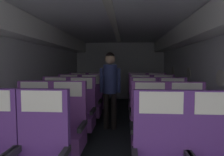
{
  "coord_description": "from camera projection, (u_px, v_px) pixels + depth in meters",
  "views": [
    {
      "loc": [
        0.24,
        -0.08,
        1.35
      ],
      "look_at": [
        -0.1,
        4.69,
        1.0
      ],
      "focal_mm": 31.32,
      "sensor_mm": 36.0,
      "label": 1
    }
  ],
  "objects": [
    {
      "name": "seat_c_right_aisle",
      "position": [
        173.0,
        115.0,
        3.35
      ],
      "size": [
        0.52,
        0.48,
        1.11
      ],
      "color": "#38383D",
      "rests_on": "ground"
    },
    {
      "name": "seat_e_left_aisle",
      "position": [
        96.0,
        97.0,
        5.15
      ],
      "size": [
        0.52,
        0.48,
        1.11
      ],
      "color": "#38383D",
      "rests_on": "ground"
    },
    {
      "name": "seat_b_left_window",
      "position": [
        32.0,
        129.0,
        2.67
      ],
      "size": [
        0.52,
        0.48,
        1.11
      ],
      "color": "#38383D",
      "rests_on": "ground"
    },
    {
      "name": "ground",
      "position": [
        114.0,
        132.0,
        3.88
      ],
      "size": [
        3.6,
        7.81,
        0.02
      ],
      "primitive_type": "cube",
      "color": "#23282D"
    },
    {
      "name": "seat_b_right_window",
      "position": [
        150.0,
        131.0,
        2.55
      ],
      "size": [
        0.52,
        0.48,
        1.11
      ],
      "color": "#38383D",
      "rests_on": "ground"
    },
    {
      "name": "fuselage_shell",
      "position": [
        114.0,
        51.0,
        4.02
      ],
      "size": [
        3.48,
        7.46,
        2.21
      ],
      "color": "silver",
      "rests_on": "ground"
    },
    {
      "name": "seat_d_left_aisle",
      "position": [
        90.0,
        104.0,
        4.31
      ],
      "size": [
        0.52,
        0.48,
        1.11
      ],
      "color": "#38383D",
      "rests_on": "ground"
    },
    {
      "name": "seat_c_right_window",
      "position": [
        144.0,
        115.0,
        3.38
      ],
      "size": [
        0.52,
        0.48,
        1.11
      ],
      "color": "#38383D",
      "rests_on": "ground"
    },
    {
      "name": "seat_d_left_window",
      "position": [
        68.0,
        103.0,
        4.35
      ],
      "size": [
        0.52,
        0.48,
        1.11
      ],
      "color": "#38383D",
      "rests_on": "ground"
    },
    {
      "name": "seat_e_right_aisle",
      "position": [
        157.0,
        98.0,
        5.04
      ],
      "size": [
        0.52,
        0.48,
        1.11
      ],
      "color": "#38383D",
      "rests_on": "ground"
    },
    {
      "name": "seat_e_right_window",
      "position": [
        138.0,
        98.0,
        5.07
      ],
      "size": [
        0.52,
        0.48,
        1.11
      ],
      "color": "#38383D",
      "rests_on": "ground"
    },
    {
      "name": "seat_d_right_aisle",
      "position": [
        164.0,
        105.0,
        4.21
      ],
      "size": [
        0.52,
        0.48,
        1.11
      ],
      "color": "#38383D",
      "rests_on": "ground"
    },
    {
      "name": "seat_b_left_aisle",
      "position": [
        67.0,
        129.0,
        2.64
      ],
      "size": [
        0.52,
        0.48,
        1.11
      ],
      "color": "#38383D",
      "rests_on": "ground"
    },
    {
      "name": "seat_b_right_aisle",
      "position": [
        188.0,
        132.0,
        2.52
      ],
      "size": [
        0.52,
        0.48,
        1.11
      ],
      "color": "#38383D",
      "rests_on": "ground"
    },
    {
      "name": "seat_e_left_window",
      "position": [
        78.0,
        97.0,
        5.21
      ],
      "size": [
        0.52,
        0.48,
        1.11
      ],
      "color": "#38383D",
      "rests_on": "ground"
    },
    {
      "name": "seat_c_left_aisle",
      "position": [
        81.0,
        114.0,
        3.46
      ],
      "size": [
        0.52,
        0.48,
        1.11
      ],
      "color": "#38383D",
      "rests_on": "ground"
    },
    {
      "name": "seat_c_left_window",
      "position": [
        54.0,
        113.0,
        3.51
      ],
      "size": [
        0.52,
        0.48,
        1.11
      ],
      "color": "#38383D",
      "rests_on": "ground"
    },
    {
      "name": "seat_d_right_window",
      "position": [
        141.0,
        104.0,
        4.24
      ],
      "size": [
        0.52,
        0.48,
        1.11
      ],
      "color": "#38383D",
      "rests_on": "ground"
    },
    {
      "name": "flight_attendant",
      "position": [
        110.0,
        82.0,
        4.0
      ],
      "size": [
        0.43,
        0.28,
        1.58
      ],
      "rotation": [
        0.0,
        0.0,
        3.11
      ],
      "color": "black",
      "rests_on": "ground"
    }
  ]
}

